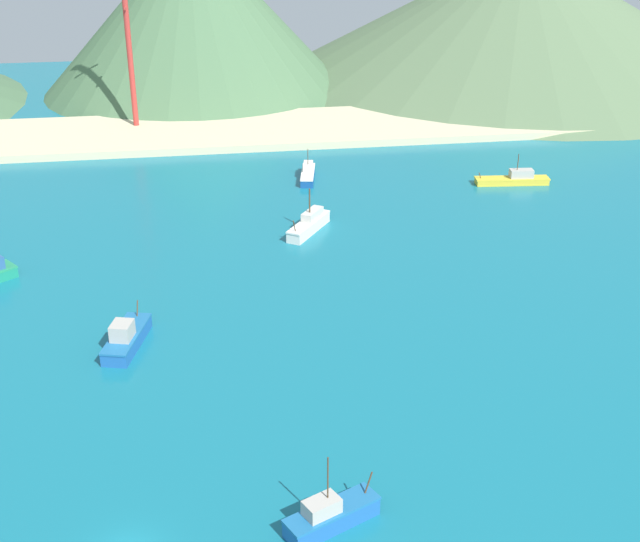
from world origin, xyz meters
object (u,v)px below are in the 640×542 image
fishing_boat_3 (126,338)px  fishing_boat_6 (309,224)px  fishing_boat_0 (514,179)px  fishing_boat_7 (308,174)px  fishing_boat_5 (330,515)px  radio_tower (128,31)px

fishing_boat_3 → fishing_boat_6: bearing=50.8°
fishing_boat_0 → fishing_boat_6: 34.64m
fishing_boat_0 → fishing_boat_3: fishing_boat_0 is taller
fishing_boat_0 → fishing_boat_7: 30.01m
fishing_boat_6 → fishing_boat_7: (2.68, 20.21, -0.16)m
fishing_boat_5 → fishing_boat_6: fishing_boat_5 is taller
fishing_boat_0 → fishing_boat_5: 76.60m
fishing_boat_3 → fishing_boat_5: (15.07, -27.07, -0.03)m
fishing_boat_5 → fishing_boat_6: (6.11, 53.03, 0.02)m
fishing_boat_3 → fishing_boat_5: size_ratio=1.20×
fishing_boat_6 → fishing_boat_0: bearing=22.9°
fishing_boat_7 → radio_tower: size_ratio=0.25×
fishing_boat_0 → fishing_boat_3: size_ratio=1.27×
fishing_boat_6 → fishing_boat_7: bearing=82.5°
fishing_boat_5 → fishing_boat_7: 73.77m
fishing_boat_0 → fishing_boat_3: 66.14m
fishing_boat_7 → radio_tower: bearing=131.1°
fishing_boat_5 → radio_tower: radio_tower is taller
fishing_boat_3 → fishing_boat_0: bearing=36.6°
fishing_boat_5 → fishing_boat_7: bearing=83.2°
fishing_boat_0 → fishing_boat_5: bearing=-119.8°
fishing_boat_6 → radio_tower: size_ratio=0.25×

